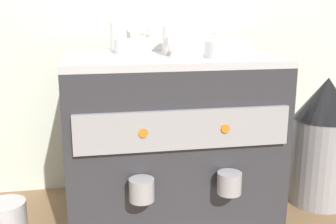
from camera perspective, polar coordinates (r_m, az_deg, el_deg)
ground_plane at (r=1.21m, az=-0.00°, el=-15.05°), size 4.00×4.00×0.00m
tiled_backsplash_wall at (r=1.35m, az=-2.33°, el=10.38°), size 2.80×0.03×1.00m
espresso_machine at (r=1.11m, az=0.04°, el=-4.37°), size 0.53×0.50×0.48m
ceramic_cup_0 at (r=1.17m, az=-6.36°, el=10.56°), size 0.07×0.11×0.08m
ceramic_cup_1 at (r=1.18m, az=-1.63°, el=10.29°), size 0.10×0.06×0.06m
ceramic_cup_2 at (r=1.06m, az=0.91°, el=10.09°), size 0.06×0.10×0.07m
ceramic_cup_3 at (r=1.12m, az=4.11°, el=10.26°), size 0.10×0.07×0.07m
ceramic_bowl_0 at (r=1.00m, az=8.48°, el=8.72°), size 0.12×0.12×0.04m
ceramic_bowl_1 at (r=1.09m, az=-4.94°, el=9.20°), size 0.10×0.10×0.04m
coffee_grinder at (r=1.33m, az=21.00°, el=-3.84°), size 0.19×0.19×0.40m
milk_pitcher at (r=1.14m, az=-21.74°, el=-14.51°), size 0.10×0.10×0.12m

